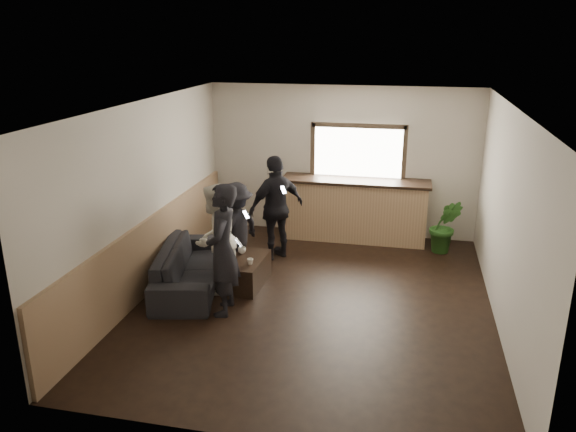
% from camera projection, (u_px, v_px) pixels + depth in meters
% --- Properties ---
extents(ground, '(5.00, 6.00, 0.01)m').
position_uv_depth(ground, '(313.00, 300.00, 8.14)').
color(ground, black).
extents(room_shell, '(5.01, 6.01, 2.80)m').
position_uv_depth(room_shell, '(263.00, 200.00, 7.83)').
color(room_shell, silver).
rests_on(room_shell, ground).
extents(bar_counter, '(2.70, 0.68, 2.13)m').
position_uv_depth(bar_counter, '(355.00, 206.00, 10.38)').
color(bar_counter, tan).
rests_on(bar_counter, ground).
extents(sofa, '(1.29, 2.30, 0.63)m').
position_uv_depth(sofa, '(190.00, 267.00, 8.51)').
color(sofa, black).
rests_on(sofa, ground).
extents(coffee_table, '(0.57, 0.98, 0.43)m').
position_uv_depth(coffee_table, '(246.00, 272.00, 8.59)').
color(coffee_table, black).
rests_on(coffee_table, ground).
extents(cup_a, '(0.16, 0.16, 0.09)m').
position_uv_depth(cup_a, '(242.00, 250.00, 8.73)').
color(cup_a, silver).
rests_on(cup_a, coffee_table).
extents(cup_b, '(0.10, 0.10, 0.09)m').
position_uv_depth(cup_b, '(250.00, 262.00, 8.31)').
color(cup_b, silver).
rests_on(cup_b, coffee_table).
extents(potted_plant, '(0.54, 0.44, 0.97)m').
position_uv_depth(potted_plant, '(445.00, 226.00, 9.77)').
color(potted_plant, '#2D6623').
rests_on(potted_plant, ground).
extents(person_a, '(0.53, 0.72, 1.84)m').
position_uv_depth(person_a, '(223.00, 250.00, 7.53)').
color(person_a, black).
rests_on(person_a, ground).
extents(person_b, '(0.81, 0.94, 1.65)m').
position_uv_depth(person_b, '(215.00, 239.00, 8.19)').
color(person_b, white).
rests_on(person_b, ground).
extents(person_c, '(0.90, 1.11, 1.50)m').
position_uv_depth(person_c, '(236.00, 229.00, 8.83)').
color(person_c, black).
rests_on(person_c, ground).
extents(person_d, '(1.04, 1.06, 1.78)m').
position_uv_depth(person_d, '(276.00, 208.00, 9.44)').
color(person_d, black).
rests_on(person_d, ground).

